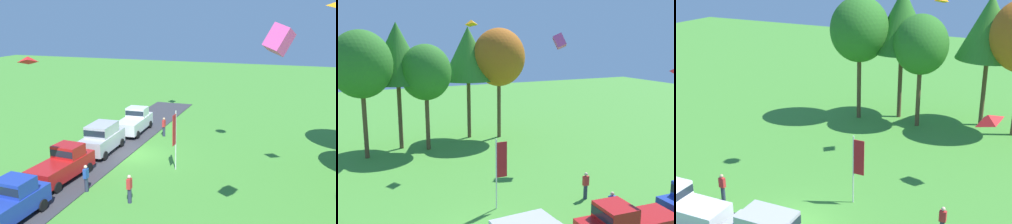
# 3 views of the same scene
# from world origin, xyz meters

# --- Properties ---
(person_on_lawn) EXTENTS (0.36, 0.24, 1.71)m
(person_on_lawn) POSITION_xyz_m (6.80, -0.41, 0.88)
(person_on_lawn) COLOR #2D334C
(person_on_lawn) RESTS_ON ground
(person_beside_suv) EXTENTS (0.36, 0.24, 1.71)m
(person_beside_suv) POSITION_xyz_m (7.32, 2.68, 0.88)
(person_beside_suv) COLOR #2D334C
(person_beside_suv) RESTS_ON ground
(tree_center_back) EXTENTS (4.97, 4.97, 10.49)m
(tree_center_back) POSITION_xyz_m (-4.20, 17.10, 7.73)
(tree_center_back) COLOR brown
(tree_center_back) RESTS_ON ground
(tree_lone_near) EXTENTS (5.29, 5.29, 11.17)m
(tree_lone_near) POSITION_xyz_m (-1.09, 18.84, 8.49)
(tree_lone_near) COLOR brown
(tree_lone_near) RESTS_ON ground
(tree_far_right) EXTENTS (4.41, 4.41, 9.32)m
(tree_far_right) POSITION_xyz_m (1.04, 17.49, 6.86)
(tree_far_right) COLOR brown
(tree_far_right) RESTS_ON ground
(tree_left_of_center) EXTENTS (5.14, 5.14, 10.86)m
(tree_left_of_center) POSITION_xyz_m (5.80, 20.04, 8.26)
(tree_left_of_center) COLOR brown
(tree_left_of_center) RESTS_ON ground
(tree_far_left) EXTENTS (5.09, 5.09, 10.74)m
(tree_far_left) POSITION_xyz_m (8.55, 18.91, 7.92)
(tree_far_left) COLOR brown
(tree_far_left) RESTS_ON ground
(flag_banner) EXTENTS (0.71, 0.08, 4.22)m
(flag_banner) POSITION_xyz_m (1.97, 3.68, 2.67)
(flag_banner) COLOR silver
(flag_banner) RESTS_ON ground
(kite_box_mid_center) EXTENTS (1.18, 1.27, 1.37)m
(kite_box_mid_center) POSITION_xyz_m (10.08, 10.50, 9.56)
(kite_box_mid_center) COLOR #EA4C9E
(kite_diamond_trailing_tail) EXTENTS (0.82, 1.01, 0.60)m
(kite_diamond_trailing_tail) POSITION_xyz_m (3.69, 13.05, 10.99)
(kite_diamond_trailing_tail) COLOR orange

